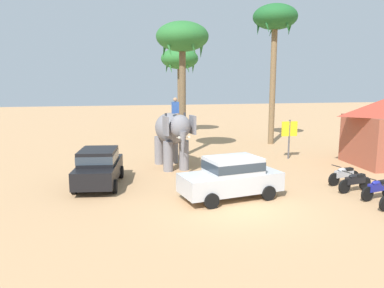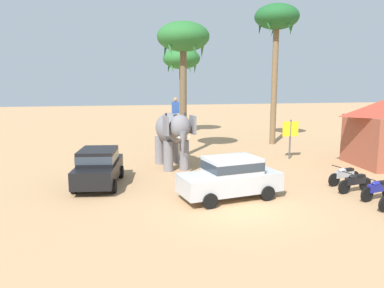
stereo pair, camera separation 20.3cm
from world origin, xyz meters
name	(u,v)px [view 1 (the left image)]	position (x,y,z in m)	size (l,w,h in m)	color
ground_plane	(237,207)	(0.00, 0.00, 0.00)	(120.00, 120.00, 0.00)	tan
car_sedan_foreground	(231,176)	(0.13, 1.11, 0.93)	(4.35, 2.47, 1.70)	#B7BABF
car_parked_far_side	(99,166)	(-5.22, 4.09, 0.93)	(2.27, 4.29, 1.70)	black
elephant_with_mahout	(172,132)	(-1.40, 6.92, 1.99)	(2.05, 3.98, 3.88)	slate
motorcycle_mid_row	(378,188)	(5.88, -0.28, 0.46)	(1.78, 0.64, 0.94)	black
motorcycle_fourth_in_row	(355,181)	(5.62, 0.85, 0.46)	(1.78, 0.63, 0.94)	black
motorcycle_far_in_row	(344,175)	(5.84, 1.99, 0.46)	(1.78, 0.63, 0.94)	black
palm_tree_behind_elephant	(180,61)	(1.20, 19.37, 6.40)	(3.20, 3.20, 7.50)	brown
palm_tree_near_hut	(275,23)	(7.13, 13.26, 8.87)	(3.20, 3.20, 10.17)	brown
palm_tree_left_of_road	(182,41)	(-0.25, 10.06, 7.13)	(3.20, 3.20, 8.28)	brown
signboard_yellow	(289,131)	(5.95, 7.88, 1.69)	(1.00, 0.10, 2.40)	#4C4C51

